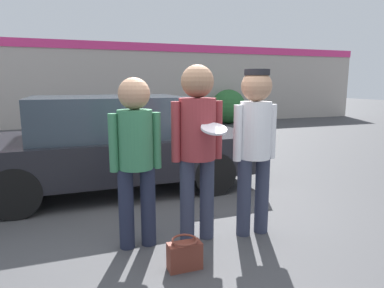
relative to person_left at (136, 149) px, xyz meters
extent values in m
plane|color=#3F3F42|center=(0.44, 0.12, -1.00)|extent=(56.00, 56.00, 0.00)
cube|color=#B2A89E|center=(0.44, 10.32, 0.58)|extent=(24.00, 0.18, 3.16)
cube|color=#E0337A|center=(0.44, 10.21, 2.01)|extent=(24.00, 0.04, 0.30)
cylinder|color=#1E2338|center=(-0.11, 0.00, -0.59)|extent=(0.15, 0.15, 0.81)
cylinder|color=#1E2338|center=(0.11, 0.00, -0.59)|extent=(0.15, 0.15, 0.81)
cylinder|color=#33724C|center=(0.00, 0.00, 0.10)|extent=(0.34, 0.34, 0.57)
cylinder|color=#33724C|center=(-0.21, 0.00, 0.07)|extent=(0.09, 0.09, 0.56)
cylinder|color=#33724C|center=(0.21, 0.00, 0.07)|extent=(0.09, 0.09, 0.56)
sphere|color=tan|center=(0.00, 0.00, 0.53)|extent=(0.30, 0.30, 0.30)
cylinder|color=#2D3347|center=(0.51, -0.05, -0.56)|extent=(0.15, 0.15, 0.87)
cylinder|color=#2D3347|center=(0.73, -0.05, -0.56)|extent=(0.15, 0.15, 0.87)
cylinder|color=maroon|center=(0.62, -0.05, 0.18)|extent=(0.37, 0.37, 0.62)
cylinder|color=maroon|center=(0.39, -0.05, 0.16)|extent=(0.09, 0.09, 0.60)
cylinder|color=maroon|center=(0.84, -0.05, 0.16)|extent=(0.09, 0.09, 0.60)
sphere|color=#8C664C|center=(0.62, -0.05, 0.65)|extent=(0.33, 0.33, 0.33)
cylinder|color=silver|center=(0.69, -0.31, 0.21)|extent=(0.25, 0.24, 0.10)
cylinder|color=#2D3347|center=(1.13, -0.13, -0.58)|extent=(0.15, 0.15, 0.84)
cylinder|color=#2D3347|center=(1.35, -0.13, -0.58)|extent=(0.15, 0.15, 0.84)
cylinder|color=silver|center=(1.24, -0.13, 0.14)|extent=(0.32, 0.32, 0.60)
cylinder|color=silver|center=(1.03, -0.13, 0.12)|extent=(0.09, 0.09, 0.58)
cylinder|color=silver|center=(1.44, -0.13, 0.12)|extent=(0.09, 0.09, 0.58)
sphere|color=tan|center=(1.24, -0.13, 0.60)|extent=(0.32, 0.32, 0.32)
cylinder|color=black|center=(1.24, -0.13, 0.74)|extent=(0.26, 0.26, 0.06)
cube|color=black|center=(0.05, 2.11, -0.44)|extent=(4.23, 1.94, 0.57)
cube|color=#28333D|center=(-0.03, 2.11, 0.14)|extent=(2.20, 1.67, 0.60)
cylinder|color=black|center=(1.36, 2.98, -0.68)|extent=(0.64, 0.22, 0.64)
cylinder|color=black|center=(1.36, 1.24, -0.68)|extent=(0.64, 0.22, 0.64)
cylinder|color=black|center=(-1.26, 2.98, -0.68)|extent=(0.64, 0.22, 0.64)
cylinder|color=black|center=(-1.26, 1.24, -0.68)|extent=(0.64, 0.22, 0.64)
sphere|color=#2D6B33|center=(5.58, 9.44, -0.31)|extent=(1.38, 1.38, 1.38)
cube|color=brown|center=(0.30, -0.58, -0.88)|extent=(0.30, 0.14, 0.24)
torus|color=brown|center=(0.30, -0.58, -0.73)|extent=(0.23, 0.23, 0.02)
camera|label=1|loc=(-0.59, -3.24, 0.63)|focal=32.00mm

